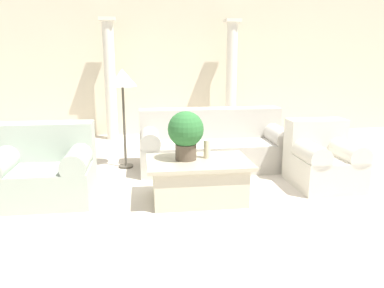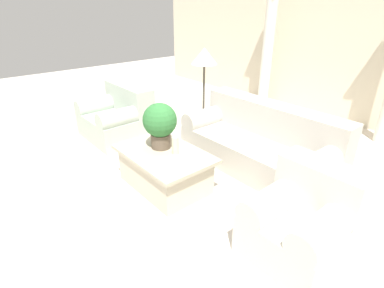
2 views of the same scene
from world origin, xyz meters
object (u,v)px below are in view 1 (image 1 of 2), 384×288
object	(u,v)px
floor_lamp	(122,82)
loveseat	(44,168)
coffee_table	(198,180)
potted_plant	(186,132)
armchair	(322,158)
sofa_long	(213,144)

from	to	relation	value
floor_lamp	loveseat	bearing A→B (deg)	-128.53
coffee_table	potted_plant	size ratio (longest dim) A/B	2.10
loveseat	armchair	xyz separation A→B (m)	(3.42, 0.00, -0.00)
potted_plant	floor_lamp	xyz separation A→B (m)	(-0.74, 1.37, 0.47)
armchair	potted_plant	bearing A→B (deg)	-171.65
sofa_long	loveseat	size ratio (longest dim) A/B	1.95
armchair	floor_lamp	bearing A→B (deg)	156.34
potted_plant	armchair	xyz separation A→B (m)	(1.79, 0.26, -0.44)
coffee_table	potted_plant	distance (m)	0.57
sofa_long	coffee_table	size ratio (longest dim) A/B	1.84
coffee_table	armchair	xyz separation A→B (m)	(1.66, 0.32, 0.11)
loveseat	floor_lamp	bearing A→B (deg)	51.47
potted_plant	sofa_long	bearing A→B (deg)	66.02
potted_plant	floor_lamp	size ratio (longest dim) A/B	0.38
potted_plant	armchair	size ratio (longest dim) A/B	0.65
loveseat	floor_lamp	size ratio (longest dim) A/B	0.76
coffee_table	armchair	bearing A→B (deg)	10.85
loveseat	coffee_table	xyz separation A→B (m)	(1.77, -0.32, -0.11)
coffee_table	armchair	size ratio (longest dim) A/B	1.36
loveseat	potted_plant	size ratio (longest dim) A/B	1.98
potted_plant	armchair	world-z (taller)	potted_plant
potted_plant	loveseat	bearing A→B (deg)	170.91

